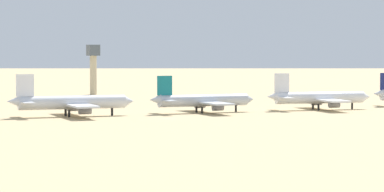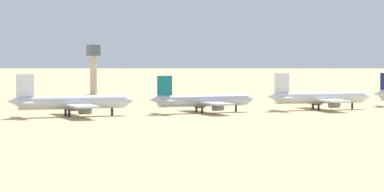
{
  "view_description": "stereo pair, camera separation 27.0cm",
  "coord_description": "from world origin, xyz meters",
  "px_view_note": "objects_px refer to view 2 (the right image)",
  "views": [
    {
      "loc": [
        -126.21,
        -284.42,
        23.0
      ],
      "look_at": [
        16.74,
        17.18,
        6.0
      ],
      "focal_mm": 92.75,
      "sensor_mm": 36.0,
      "label": 1
    },
    {
      "loc": [
        -125.96,
        -284.53,
        23.0
      ],
      "look_at": [
        16.74,
        17.18,
        6.0
      ],
      "focal_mm": 92.75,
      "sensor_mm": 36.0,
      "label": 2
    }
  ],
  "objects_px": {
    "control_tower": "(93,64)",
    "parked_jet_teal_4": "(202,101)",
    "parked_jet_white_3": "(71,103)",
    "parked_jet_white_5": "(319,98)"
  },
  "relations": [
    {
      "from": "parked_jet_teal_4",
      "to": "control_tower",
      "type": "height_order",
      "value": "control_tower"
    },
    {
      "from": "parked_jet_teal_4",
      "to": "control_tower",
      "type": "relative_size",
      "value": 1.66
    },
    {
      "from": "parked_jet_white_3",
      "to": "parked_jet_teal_4",
      "type": "distance_m",
      "value": 46.27
    },
    {
      "from": "parked_jet_white_3",
      "to": "parked_jet_teal_4",
      "type": "relative_size",
      "value": 1.08
    },
    {
      "from": "parked_jet_white_5",
      "to": "control_tower",
      "type": "xyz_separation_m",
      "value": [
        -35.5,
        139.48,
        9.81
      ]
    },
    {
      "from": "parked_jet_white_3",
      "to": "parked_jet_white_5",
      "type": "distance_m",
      "value": 91.11
    },
    {
      "from": "parked_jet_white_3",
      "to": "control_tower",
      "type": "distance_m",
      "value": 144.96
    },
    {
      "from": "parked_jet_teal_4",
      "to": "parked_jet_white_5",
      "type": "distance_m",
      "value": 44.85
    },
    {
      "from": "control_tower",
      "to": "parked_jet_teal_4",
      "type": "bearing_deg",
      "value": -93.88
    },
    {
      "from": "parked_jet_teal_4",
      "to": "control_tower",
      "type": "distance_m",
      "value": 136.61
    }
  ]
}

